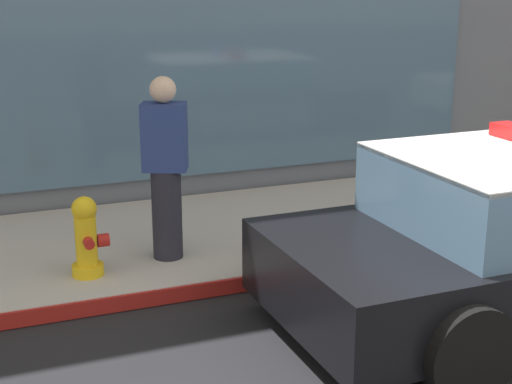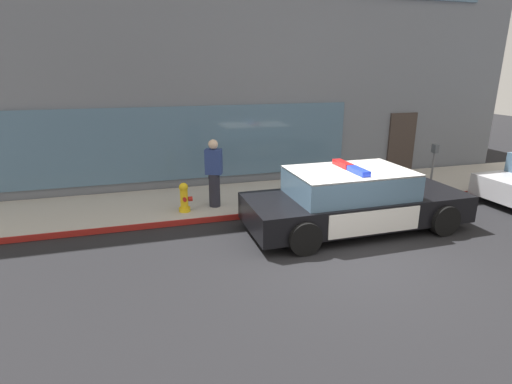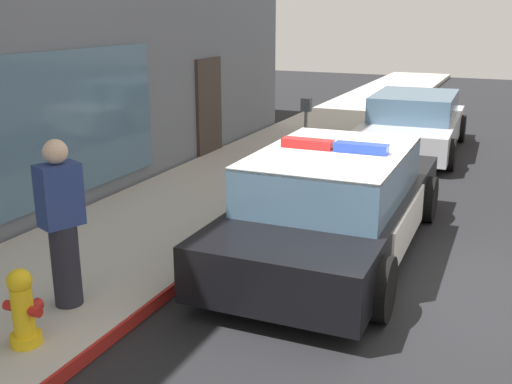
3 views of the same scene
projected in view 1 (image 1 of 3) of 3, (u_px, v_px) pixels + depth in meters
sidewalk at (324, 221)px, 8.47m from camera, size 48.00×2.65×0.15m
curb_red_paint at (387, 262)px, 7.28m from camera, size 28.80×0.04×0.14m
fire_hydrant at (87, 237)px, 6.68m from camera, size 0.34×0.39×0.73m
pedestrian_on_sidewalk at (165, 169)px, 6.97m from camera, size 0.47×0.40×1.71m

